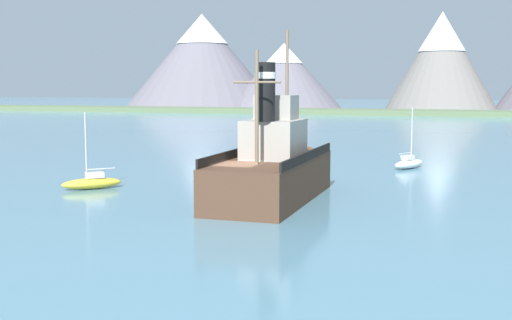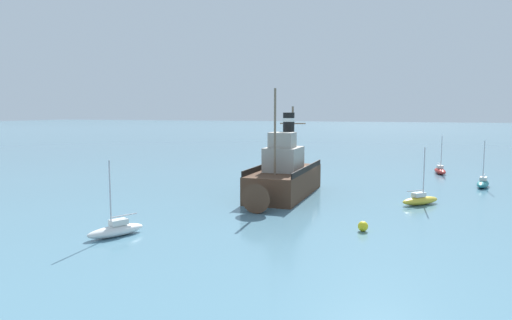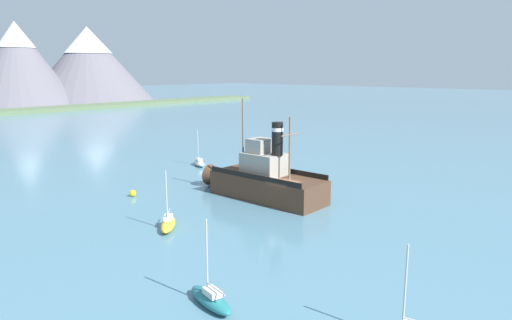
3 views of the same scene
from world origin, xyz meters
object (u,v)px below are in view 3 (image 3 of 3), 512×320
at_px(old_tugboat, 263,180).
at_px(sailboat_teal, 211,299).
at_px(mooring_buoy, 133,193).
at_px(sailboat_yellow, 168,224).
at_px(sailboat_white, 199,163).

height_order(old_tugboat, sailboat_teal, old_tugboat).
bearing_deg(mooring_buoy, sailboat_yellow, -109.18).
xyz_separation_m(sailboat_yellow, mooring_buoy, (3.62, 10.42, -0.09)).
height_order(old_tugboat, sailboat_white, old_tugboat).
xyz_separation_m(old_tugboat, sailboat_yellow, (-12.08, -0.17, -1.40)).
xyz_separation_m(sailboat_teal, sailboat_yellow, (6.25, 11.71, 0.00)).
distance_m(sailboat_teal, mooring_buoy, 24.23).
height_order(old_tugboat, mooring_buoy, old_tugboat).
bearing_deg(sailboat_white, sailboat_teal, -130.73).
relative_size(old_tugboat, mooring_buoy, 21.24).
distance_m(old_tugboat, sailboat_yellow, 12.16).
xyz_separation_m(sailboat_teal, mooring_buoy, (9.88, 22.12, -0.09)).
bearing_deg(sailboat_yellow, sailboat_teal, -118.11).
height_order(sailboat_teal, sailboat_white, same).
relative_size(sailboat_yellow, mooring_buoy, 7.22).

